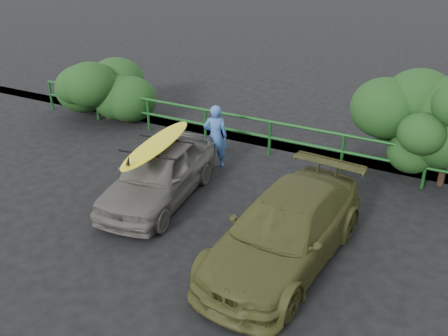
{
  "coord_description": "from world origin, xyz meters",
  "views": [
    {
      "loc": [
        5.68,
        -6.59,
        5.79
      ],
      "look_at": [
        1.17,
        2.01,
        0.97
      ],
      "focal_mm": 40.0,
      "sensor_mm": 36.0,
      "label": 1
    }
  ],
  "objects_px": {
    "man": "(215,136)",
    "surfboard": "(157,144)",
    "olive_vehicle": "(285,230)",
    "sedan": "(159,174)",
    "guardrail": "(237,132)"
  },
  "relations": [
    {
      "from": "guardrail",
      "to": "man",
      "type": "bearing_deg",
      "value": -89.85
    },
    {
      "from": "guardrail",
      "to": "man",
      "type": "relative_size",
      "value": 8.32
    },
    {
      "from": "sedan",
      "to": "surfboard",
      "type": "height_order",
      "value": "surfboard"
    },
    {
      "from": "olive_vehicle",
      "to": "surfboard",
      "type": "relative_size",
      "value": 1.53
    },
    {
      "from": "surfboard",
      "to": "sedan",
      "type": "bearing_deg",
      "value": 173.19
    },
    {
      "from": "olive_vehicle",
      "to": "surfboard",
      "type": "distance_m",
      "value": 3.57
    },
    {
      "from": "olive_vehicle",
      "to": "guardrail",
      "type": "bearing_deg",
      "value": 130.96
    },
    {
      "from": "man",
      "to": "surfboard",
      "type": "bearing_deg",
      "value": 57.94
    },
    {
      "from": "man",
      "to": "surfboard",
      "type": "relative_size",
      "value": 0.57
    },
    {
      "from": "olive_vehicle",
      "to": "man",
      "type": "distance_m",
      "value": 4.27
    },
    {
      "from": "guardrail",
      "to": "man",
      "type": "distance_m",
      "value": 1.27
    },
    {
      "from": "guardrail",
      "to": "olive_vehicle",
      "type": "bearing_deg",
      "value": -53.78
    },
    {
      "from": "man",
      "to": "surfboard",
      "type": "height_order",
      "value": "man"
    },
    {
      "from": "man",
      "to": "surfboard",
      "type": "distance_m",
      "value": 2.21
    },
    {
      "from": "guardrail",
      "to": "sedan",
      "type": "xyz_separation_m",
      "value": [
        -0.31,
        -3.35,
        0.13
      ]
    }
  ]
}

